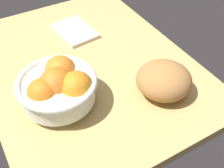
{
  "coord_description": "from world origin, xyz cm",
  "views": [
    {
      "loc": [
        -61.5,
        26.37,
        55.73
      ],
      "look_at": [
        -16.34,
        0.21,
        5.0
      ],
      "focal_mm": 45.53,
      "sensor_mm": 36.0,
      "label": 1
    }
  ],
  "objects": [
    {
      "name": "ground_plane",
      "position": [
        0.0,
        0.0,
        -1.5
      ],
      "size": [
        77.32,
        59.6,
        3.0
      ],
      "primitive_type": "cube",
      "color": "tan"
    },
    {
      "name": "fruit_bowl",
      "position": [
        -11.29,
        12.7,
        5.94
      ],
      "size": [
        20.29,
        20.29,
        11.23
      ],
      "color": "white",
      "rests_on": "ground"
    },
    {
      "name": "bread_loaf",
      "position": [
        -21.41,
        -12.66,
        4.41
      ],
      "size": [
        19.46,
        19.73,
        8.83
      ],
      "primitive_type": "ellipsoid",
      "rotation": [
        0.0,
        0.0,
        4.2
      ],
      "color": "#B37A41",
      "rests_on": "ground"
    },
    {
      "name": "napkin_folded",
      "position": [
        16.84,
        -4.08,
        0.6
      ],
      "size": [
        16.88,
        12.46,
        1.21
      ],
      "primitive_type": "cube",
      "rotation": [
        0.0,
        0.0,
        0.11
      ],
      "color": "silver",
      "rests_on": "ground"
    }
  ]
}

